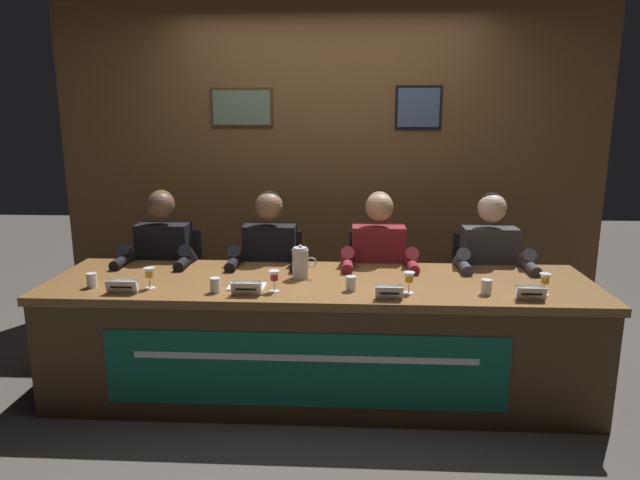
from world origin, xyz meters
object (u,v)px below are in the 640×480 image
Objects in this scene: chair_far_right at (481,299)px; water_cup_far_right at (486,288)px; nameplate_center_left at (246,288)px; water_pitcher_central at (301,263)px; conference_table at (319,321)px; water_cup_far_left at (92,281)px; juice_glass_far_right at (545,280)px; chair_center_left at (273,295)px; panelist_far_left at (162,264)px; water_cup_center_left at (215,286)px; water_cup_center_right at (351,284)px; nameplate_far_right at (531,293)px; chair_far_left at (173,293)px; panelist_far_right at (490,269)px; juice_glass_center_right at (409,279)px; panelist_center_right at (378,268)px; juice_glass_far_left at (149,274)px; nameplate_far_left at (122,286)px; chair_center_right at (376,297)px; nameplate_center_right at (389,292)px; juice_glass_center_left at (274,277)px; panelist_center_left at (269,266)px; document_stack_center_left at (247,287)px.

chair_far_right is 0.93m from water_cup_far_right.
nameplate_center_left is 0.80× the size of water_pitcher_central.
water_cup_far_left reaches higher than conference_table.
chair_center_left is at bearing 152.90° from juice_glass_far_right.
panelist_far_left reaches higher than nameplate_center_left.
chair_center_left is 10.35× the size of water_cup_center_left.
nameplate_far_right is (0.98, -0.12, 0.00)m from water_cup_center_right.
chair_far_left reaches higher than water_cup_center_left.
panelist_far_right is at bearing -5.03° from chair_far_left.
chair_center_left is 7.10× the size of juice_glass_center_right.
water_cup_far_left is at bearing -159.23° from panelist_center_right.
water_pitcher_central is at bearing 34.66° from water_cup_center_left.
water_cup_far_left is at bearing -138.35° from chair_center_left.
water_cup_far_right is at bearing 3.93° from nameplate_center_left.
juice_glass_far_left is at bearing -154.47° from panelist_center_right.
water_cup_far_left is at bearing -106.97° from panelist_far_left.
conference_table is 0.34m from water_cup_center_right.
nameplate_far_left is 0.20× the size of chair_center_right.
water_cup_far_left reaches higher than nameplate_center_right.
nameplate_far_left is 1.65m from panelist_center_right.
panelist_center_left is at bearing 100.83° from juice_glass_center_left.
panelist_center_left is 7.98× the size of nameplate_center_right.
panelist_center_right is (0.77, 0.74, -0.07)m from nameplate_center_left.
panelist_far_left is 2.17m from water_cup_far_right.
panelist_far_right is at bearing -90.00° from chair_far_right.
chair_far_right is 1.01m from nameplate_far_right.
chair_far_right is (2.25, 0.20, -0.27)m from panelist_far_left.
panelist_far_left is at bearing -165.20° from chair_center_left.
nameplate_far_right is 0.15m from juice_glass_far_right.
panelist_far_right is at bearing 26.01° from nameplate_center_left.
panelist_far_left is at bearing 134.55° from nameplate_center_left.
chair_far_right is at bearing 92.32° from nameplate_far_right.
panelist_center_left is (0.95, 0.64, -0.07)m from water_cup_far_left.
conference_table is 26.63× the size of juice_glass_center_right.
nameplate_center_right is at bearing -11.85° from document_stack_center_left.
chair_center_left is at bearing 77.12° from water_cup_center_left.
panelist_center_right is at bearing -90.00° from chair_center_right.
juice_glass_center_right is at bearing -21.82° from panelist_far_left.
panelist_far_right is (2.23, 0.74, -0.07)m from nameplate_far_left.
juice_glass_center_left is at bearing -21.10° from document_stack_center_left.
juice_glass_far_right is 1.46× the size of water_cup_far_right.
panelist_center_right reaches higher than water_cup_center_left.
panelist_far_right is (1.50, 0.00, 0.00)m from panelist_center_left.
juice_glass_center_right is at bearing 2.24° from water_cup_center_left.
water_cup_center_right is at bearing 0.71° from water_cup_far_left.
panelist_far_left is 1.37× the size of chair_far_right.
nameplate_far_left is 1.43× the size of juice_glass_far_right.
nameplate_far_left reaches higher than conference_table.
nameplate_far_left is 0.15× the size of panelist_center_left.
panelist_center_right is at bearing 25.53° from juice_glass_far_left.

